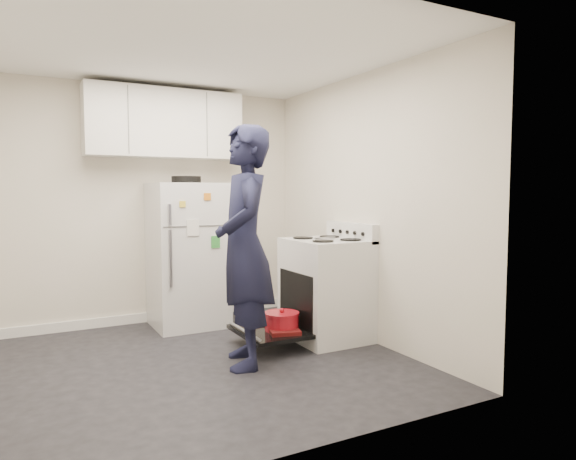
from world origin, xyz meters
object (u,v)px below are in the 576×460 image
person (244,246)px  refrigerator (187,254)px  electric_range (325,290)px  open_oven_door (275,326)px

person → refrigerator: bearing=-162.7°
electric_range → open_oven_door: size_ratio=1.57×
refrigerator → person: 1.43m
refrigerator → person: person is taller
electric_range → refrigerator: size_ratio=0.71×
open_oven_door → person: person is taller
electric_range → refrigerator: bearing=132.2°
electric_range → refrigerator: (-1.00, 1.10, 0.28)m
refrigerator → person: bearing=-88.6°
person → open_oven_door: bearing=140.1°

